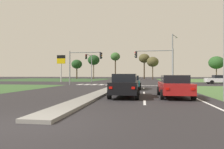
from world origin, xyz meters
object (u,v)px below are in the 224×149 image
(fuel_price_totem, at_px, (61,62))
(street_lamp_second, at_px, (173,56))
(car_teal_second, at_px, (131,82))
(treeline_near, at_px, (77,64))
(car_red_third, at_px, (174,86))
(treeline_fifth, at_px, (144,59))
(car_white_fourth, at_px, (219,79))
(traffic_signal_near_left, at_px, (82,61))
(treeline_fourth, at_px, (153,62))
(car_black_near, at_px, (125,85))
(traffic_signal_near_right, at_px, (158,60))
(treeline_sixth, at_px, (216,63))
(treeline_third, at_px, (115,57))
(pedestrian_at_median, at_px, (126,77))
(traffic_signal_far_left, at_px, (90,63))
(treeline_second, at_px, (94,60))

(fuel_price_totem, bearing_deg, street_lamp_second, -17.19)
(car_teal_second, xyz_separation_m, treeline_near, (-23.21, 50.58, 4.68))
(treeline_near, bearing_deg, car_red_third, -65.43)
(street_lamp_second, height_order, treeline_fifth, treeline_fifth)
(car_white_fourth, bearing_deg, street_lamp_second, 108.27)
(traffic_signal_near_left, bearing_deg, treeline_fourth, 72.71)
(car_black_near, relative_size, car_teal_second, 1.01)
(treeline_fourth, bearing_deg, fuel_price_totem, -125.90)
(street_lamp_second, height_order, treeline_near, street_lamp_second)
(car_black_near, height_order, car_teal_second, car_black_near)
(traffic_signal_near_right, bearing_deg, treeline_sixth, 62.36)
(treeline_third, xyz_separation_m, treeline_fifth, (9.96, 3.17, -0.42))
(car_black_near, relative_size, treeline_fourth, 0.59)
(car_white_fourth, xyz_separation_m, traffic_signal_near_left, (-21.72, -7.09, 2.84))
(traffic_signal_near_right, distance_m, fuel_price_totem, 22.36)
(car_white_fourth, xyz_separation_m, treeline_third, (-22.16, 33.06, 6.96))
(treeline_fifth, bearing_deg, traffic_signal_near_left, -102.39)
(pedestrian_at_median, bearing_deg, car_red_third, 45.17)
(fuel_price_totem, height_order, treeline_third, treeline_third)
(car_white_fourth, height_order, treeline_third, treeline_third)
(street_lamp_second, height_order, treeline_sixth, street_lamp_second)
(fuel_price_totem, distance_m, treeline_near, 32.60)
(treeline_third, bearing_deg, traffic_signal_far_left, -93.06)
(pedestrian_at_median, relative_size, treeline_third, 0.18)
(traffic_signal_near_left, relative_size, fuel_price_totem, 0.91)
(car_white_fourth, bearing_deg, traffic_signal_far_left, 79.23)
(treeline_near, xyz_separation_m, treeline_sixth, (48.78, -0.63, 0.14))
(traffic_signal_near_right, height_order, treeline_fourth, treeline_fourth)
(treeline_fifth, bearing_deg, traffic_signal_far_left, -109.90)
(car_black_near, distance_m, traffic_signal_near_left, 17.43)
(car_teal_second, xyz_separation_m, car_white_fourth, (13.92, 14.61, 0.01))
(treeline_third, bearing_deg, street_lamp_second, -68.13)
(fuel_price_totem, bearing_deg, treeline_near, 102.90)
(car_red_third, height_order, treeline_second, treeline_second)
(pedestrian_at_median, distance_m, treeline_fifth, 28.60)
(treeline_near, xyz_separation_m, treeline_second, (6.31, 0.70, 1.56))
(car_white_fourth, relative_size, street_lamp_second, 0.52)
(fuel_price_totem, height_order, treeline_fifth, treeline_fifth)
(treeline_third, bearing_deg, car_red_third, -78.14)
(car_black_near, xyz_separation_m, traffic_signal_near_left, (-7.82, 15.32, 2.79))
(car_teal_second, height_order, street_lamp_second, street_lamp_second)
(traffic_signal_far_left, xyz_separation_m, street_lamp_second, (15.84, -7.10, 0.62))
(treeline_sixth, bearing_deg, traffic_signal_near_left, -128.18)
(car_black_near, bearing_deg, car_teal_second, 90.14)
(pedestrian_at_median, bearing_deg, street_lamp_second, 71.70)
(car_black_near, xyz_separation_m, car_white_fourth, (13.90, 22.41, -0.05))
(street_lamp_second, bearing_deg, fuel_price_totem, 162.81)
(car_black_near, distance_m, treeline_sixth, 63.34)
(traffic_signal_near_left, height_order, treeline_third, treeline_third)
(treeline_second, bearing_deg, fuel_price_totem, -88.30)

